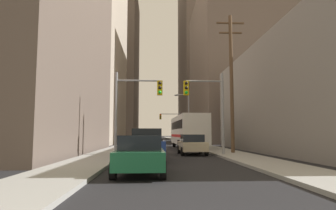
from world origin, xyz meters
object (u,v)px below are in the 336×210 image
Objects in this scene: pickup_truck_blue at (146,144)px; sedan_white at (148,144)px; sedan_green at (140,154)px; city_bus at (188,130)px; traffic_signal_far_right at (171,121)px; traffic_signal_near_right at (206,100)px; sedan_beige at (192,144)px; traffic_signal_near_left at (136,99)px.

sedan_white is (-0.00, 5.82, -0.16)m from pickup_truck_blue.
sedan_green is 12.01m from sedan_white.
traffic_signal_far_right reaches higher than city_bus.
traffic_signal_near_right is at bearing 65.22° from sedan_green.
traffic_signal_near_right reaches higher than city_bus.
pickup_truck_blue is 39.53m from traffic_signal_far_right.
traffic_signal_near_right is at bearing 36.36° from pickup_truck_blue.
traffic_signal_far_right is at bearing 90.71° from city_bus.
city_bus is at bearing -89.29° from traffic_signal_far_right.
sedan_beige is at bearing -21.13° from sedan_white.
traffic_signal_near_right is (5.05, -0.00, -0.02)m from traffic_signal_near_left.
sedan_white is 33.78m from traffic_signal_far_right.
traffic_signal_far_right is at bearing 90.79° from traffic_signal_near_right.
city_bus is 8.62m from sedan_white.
traffic_signal_near_left reaches higher than city_bus.
traffic_signal_near_left reaches higher than pickup_truck_blue.
pickup_truck_blue is (-4.06, -13.33, -1.00)m from city_bus.
pickup_truck_blue reaches higher than sedan_green.
sedan_green is (-0.07, -6.20, -0.16)m from pickup_truck_blue.
sedan_beige is (3.36, -1.30, 0.00)m from sedan_white.
pickup_truck_blue is 0.91× the size of traffic_signal_near_right.
traffic_signal_near_left is at bearing -115.49° from city_bus.
pickup_truck_blue is 5.82m from sedan_white.
sedan_beige is 0.70× the size of traffic_signal_near_right.
sedan_white is 1.01× the size of sedan_beige.
traffic_signal_near_left is at bearing -106.78° from sedan_white.
traffic_signal_near_left is (-4.87, -10.22, 2.10)m from city_bus.
traffic_signal_far_right reaches higher than sedan_white.
sedan_beige is at bearing 72.24° from sedan_green.
pickup_truck_blue is 1.28× the size of sedan_white.
sedan_beige is at bearing -94.49° from city_bus.
sedan_beige is 3.63m from traffic_signal_near_right.
sedan_white is (0.07, 12.01, 0.00)m from sedan_green.
sedan_green is 0.70× the size of traffic_signal_far_right.
traffic_signal_near_right is 1.00× the size of traffic_signal_far_right.
pickup_truck_blue is 0.91× the size of traffic_signal_near_left.
sedan_green is 10.75m from traffic_signal_near_right.
pickup_truck_blue is 1.29× the size of sedan_green.
city_bus is 11.51m from traffic_signal_near_left.
sedan_green is (-4.13, -19.53, -1.16)m from city_bus.
sedan_green is 0.70× the size of traffic_signal_near_right.
city_bus is at bearing 64.51° from traffic_signal_near_left.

